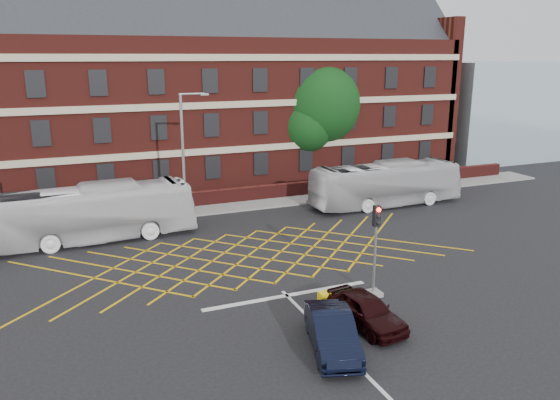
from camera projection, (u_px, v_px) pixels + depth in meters
name	position (u px, v px, depth m)	size (l,w,h in m)	color
ground	(260.00, 269.00, 28.07)	(120.00, 120.00, 0.00)	black
victorian_building	(171.00, 90.00, 45.81)	(51.00, 12.17, 20.40)	#541A15
boundary_wall	(198.00, 199.00, 39.55)	(56.00, 0.50, 1.10)	#471413
far_pavement	(201.00, 209.00, 38.78)	(60.00, 3.00, 0.12)	slate
glass_block	(490.00, 110.00, 58.08)	(14.00, 10.00, 10.00)	#99B2BF
box_junction_hatching	(248.00, 256.00, 29.86)	(11.50, 0.12, 0.02)	#CC990C
stop_line	(287.00, 296.00, 24.94)	(8.00, 0.30, 0.02)	silver
centre_line	(359.00, 368.00, 19.13)	(0.15, 14.00, 0.02)	silver
bus_left	(90.00, 213.00, 31.94)	(2.83, 12.08, 3.37)	silver
bus_right	(386.00, 184.00, 39.59)	(2.69, 11.48, 3.20)	#BABABF
car_navy	(332.00, 332.00, 20.21)	(1.52, 4.37, 1.44)	black
car_maroon	(366.00, 310.00, 22.03)	(1.62, 4.02, 1.37)	black
deciduous_tree	(317.00, 110.00, 46.95)	(7.64, 7.42, 10.34)	black
traffic_light_near	(375.00, 259.00, 24.51)	(0.70, 0.70, 4.27)	slate
street_lamp	(185.00, 182.00, 34.58)	(2.25, 1.00, 8.42)	slate
utility_cabinet	(324.00, 302.00, 23.35)	(0.46, 0.43, 0.86)	yellow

